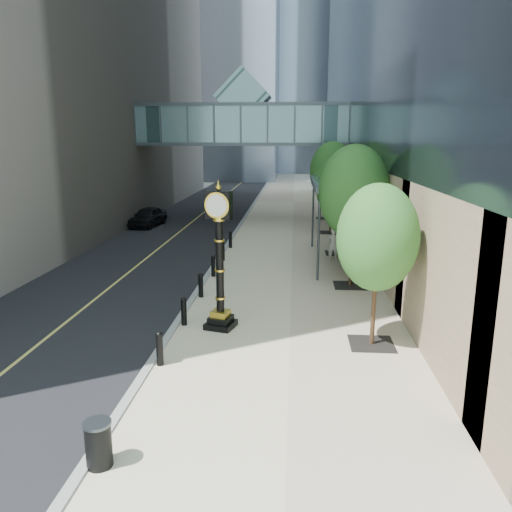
# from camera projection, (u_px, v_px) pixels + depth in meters

# --- Properties ---
(ground) EXTENTS (320.00, 320.00, 0.00)m
(ground) POSITION_uv_depth(u_px,v_px,m) (251.00, 387.00, 13.21)
(ground) COLOR gray
(ground) RESTS_ON ground
(road) EXTENTS (8.00, 180.00, 0.02)m
(road) POSITION_uv_depth(u_px,v_px,m) (218.00, 202.00, 52.56)
(road) COLOR black
(road) RESTS_ON ground
(sidewalk) EXTENTS (8.00, 180.00, 0.06)m
(sidewalk) POSITION_uv_depth(u_px,v_px,m) (294.00, 202.00, 51.96)
(sidewalk) COLOR beige
(sidewalk) RESTS_ON ground
(curb) EXTENTS (0.25, 180.00, 0.07)m
(curb) POSITION_uv_depth(u_px,v_px,m) (255.00, 202.00, 52.26)
(curb) COLOR gray
(curb) RESTS_ON ground
(distant_tower_c) EXTENTS (22.00, 22.00, 65.00)m
(distant_tower_c) POSITION_uv_depth(u_px,v_px,m) (268.00, 31.00, 122.75)
(distant_tower_c) COLOR #A0B0CA
(distant_tower_c) RESTS_ON ground
(skywalk) EXTENTS (17.00, 4.20, 5.80)m
(skywalk) POSITION_uv_depth(u_px,v_px,m) (243.00, 122.00, 38.86)
(skywalk) COLOR slate
(skywalk) RESTS_ON ground
(entrance_canopy) EXTENTS (3.00, 8.00, 4.38)m
(entrance_canopy) POSITION_uv_depth(u_px,v_px,m) (342.00, 183.00, 25.58)
(entrance_canopy) COLOR #383F44
(entrance_canopy) RESTS_ON ground
(bollard_row) EXTENTS (0.20, 16.20, 0.90)m
(bollard_row) POSITION_uv_depth(u_px,v_px,m) (207.00, 276.00, 22.03)
(bollard_row) COLOR black
(bollard_row) RESTS_ON sidewalk
(street_trees) EXTENTS (3.03, 28.47, 6.24)m
(street_trees) POSITION_uv_depth(u_px,v_px,m) (340.00, 185.00, 27.58)
(street_trees) COLOR black
(street_trees) RESTS_ON sidewalk
(street_clock) EXTENTS (1.13, 1.13, 4.92)m
(street_clock) POSITION_uv_depth(u_px,v_px,m) (220.00, 268.00, 16.75)
(street_clock) COLOR black
(street_clock) RESTS_ON sidewalk
(trash_bin) EXTENTS (0.57, 0.57, 0.90)m
(trash_bin) POSITION_uv_depth(u_px,v_px,m) (99.00, 445.00, 9.84)
(trash_bin) COLOR black
(trash_bin) RESTS_ON sidewalk
(pedestrian) EXTENTS (0.75, 0.58, 1.82)m
(pedestrian) POSITION_uv_depth(u_px,v_px,m) (333.00, 245.00, 26.37)
(pedestrian) COLOR #B1ADA2
(pedestrian) RESTS_ON sidewalk
(car_near) EXTENTS (2.25, 4.44, 1.45)m
(car_near) POSITION_uv_depth(u_px,v_px,m) (148.00, 217.00, 37.46)
(car_near) COLOR black
(car_near) RESTS_ON road
(car_far) EXTENTS (2.39, 5.20, 1.65)m
(car_far) POSITION_uv_depth(u_px,v_px,m) (222.00, 201.00, 45.81)
(car_far) COLOR black
(car_far) RESTS_ON road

